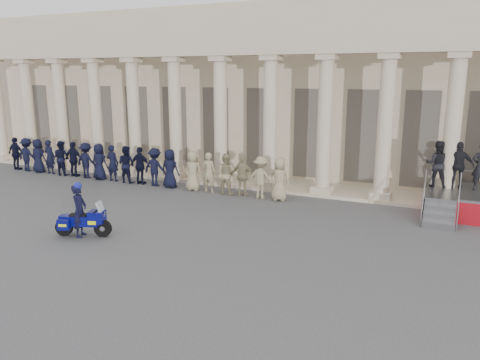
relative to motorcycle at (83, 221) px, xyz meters
name	(u,v)px	position (x,y,z in m)	size (l,w,h in m)	color
ground	(149,237)	(2.07, 0.86, -0.55)	(90.00, 90.00, 0.00)	#4A4A4C
building	(290,90)	(2.07, 15.61, 3.98)	(40.00, 12.50, 9.00)	#C2B092
officer_rank	(129,165)	(-3.65, 7.23, 0.40)	(17.20, 0.72, 1.90)	black
motorcycle	(83,221)	(0.00, 0.00, 0.00)	(1.89, 1.11, 1.26)	black
rider	(79,210)	(-0.10, -0.04, 0.40)	(0.64, 0.78, 1.92)	black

